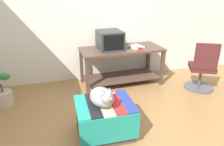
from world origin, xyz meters
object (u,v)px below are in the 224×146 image
object	(u,v)px
office_chair	(202,70)
stapler	(140,49)
ottoman_with_blanket	(105,119)
potted_plant	(2,91)
book	(136,47)
tv_monitor	(110,40)
keyboard	(114,51)
cat	(102,97)
desk	(121,60)

from	to	relation	value
office_chair	stapler	distance (m)	1.17
ottoman_with_blanket	potted_plant	size ratio (longest dim) A/B	1.19
book	tv_monitor	bearing A→B (deg)	153.91
potted_plant	office_chair	bearing A→B (deg)	-4.59
keyboard	book	distance (m)	0.47
ottoman_with_blanket	office_chair	xyz separation A→B (m)	(1.95, 0.79, 0.16)
cat	potted_plant	bearing A→B (deg)	130.23
book	potted_plant	xyz separation A→B (m)	(-2.30, -0.31, -0.46)
desk	stapler	size ratio (longest dim) A/B	13.91
desk	stapler	bearing A→B (deg)	-32.99
cat	office_chair	xyz separation A→B (m)	(1.98, 0.83, -0.17)
tv_monitor	cat	xyz separation A→B (m)	(-0.46, -1.49, -0.30)
potted_plant	office_chair	world-z (taller)	office_chair
tv_monitor	book	size ratio (longest dim) A/B	2.06
tv_monitor	stapler	world-z (taller)	tv_monitor
keyboard	office_chair	size ratio (longest dim) A/B	0.45
cat	potted_plant	distance (m)	1.77
keyboard	stapler	distance (m)	0.47
tv_monitor	potted_plant	xyz separation A→B (m)	(-1.82, -0.38, -0.60)
ottoman_with_blanket	office_chair	size ratio (longest dim) A/B	0.78
book	office_chair	size ratio (longest dim) A/B	0.27
potted_plant	cat	bearing A→B (deg)	-39.07
cat	office_chair	world-z (taller)	office_chair
cat	potted_plant	size ratio (longest dim) A/B	0.75
keyboard	tv_monitor	bearing A→B (deg)	91.02
keyboard	stapler	bearing A→B (deg)	-8.46
office_chair	ottoman_with_blanket	bearing A→B (deg)	47.34
desk	tv_monitor	xyz separation A→B (m)	(-0.21, 0.04, 0.38)
desk	cat	size ratio (longest dim) A/B	3.50
tv_monitor	potted_plant	distance (m)	1.95
ottoman_with_blanket	stapler	size ratio (longest dim) A/B	6.33
desk	tv_monitor	distance (m)	0.43
tv_monitor	office_chair	xyz separation A→B (m)	(1.52, -0.65, -0.47)
potted_plant	keyboard	bearing A→B (deg)	5.86
tv_monitor	keyboard	size ratio (longest dim) A/B	1.26
tv_monitor	ottoman_with_blanket	xyz separation A→B (m)	(-0.43, -1.45, -0.63)
desk	ottoman_with_blanket	xyz separation A→B (m)	(-0.64, -1.41, -0.26)
office_chair	stapler	xyz separation A→B (m)	(-1.02, 0.45, 0.34)
desk	office_chair	xyz separation A→B (m)	(1.31, -0.61, -0.09)
ottoman_with_blanket	potted_plant	xyz separation A→B (m)	(-1.39, 1.06, 0.04)
book	potted_plant	size ratio (longest dim) A/B	0.42
tv_monitor	office_chair	bearing A→B (deg)	-26.21
cat	stapler	world-z (taller)	stapler
tv_monitor	cat	bearing A→B (deg)	-110.15
potted_plant	stapler	bearing A→B (deg)	4.42
stapler	ottoman_with_blanket	bearing A→B (deg)	169.00
desk	keyboard	bearing A→B (deg)	-142.85
keyboard	stapler	xyz separation A→B (m)	(0.47, -0.01, 0.01)
tv_monitor	potted_plant	size ratio (longest dim) A/B	0.86
book	cat	xyz separation A→B (m)	(-0.94, -1.41, -0.16)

